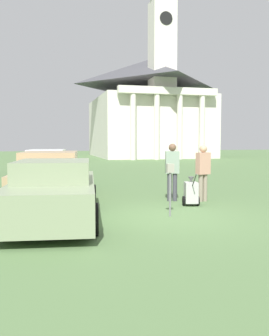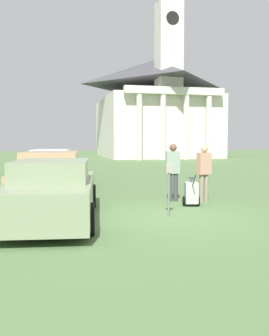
# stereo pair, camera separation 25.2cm
# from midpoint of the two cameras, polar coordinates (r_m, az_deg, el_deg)

# --- Properties ---
(ground_plane) EXTENTS (120.00, 120.00, 0.00)m
(ground_plane) POSITION_cam_midpoint_polar(r_m,az_deg,el_deg) (9.35, 4.00, -7.45)
(ground_plane) COLOR #517042
(parked_car_sage) EXTENTS (2.45, 5.17, 1.43)m
(parked_car_sage) POSITION_cam_midpoint_polar(r_m,az_deg,el_deg) (9.04, -12.87, -3.62)
(parked_car_sage) COLOR gray
(parked_car_sage) RESTS_ON ground_plane
(parked_car_tan) EXTENTS (2.52, 5.48, 1.54)m
(parked_car_tan) POSITION_cam_midpoint_polar(r_m,az_deg,el_deg) (12.27, -13.20, -1.40)
(parked_car_tan) COLOR tan
(parked_car_tan) RESTS_ON ground_plane
(parked_car_teal) EXTENTS (2.43, 4.83, 1.40)m
(parked_car_teal) POSITION_cam_midpoint_polar(r_m,az_deg,el_deg) (15.50, -13.38, -0.44)
(parked_car_teal) COLOR #23666B
(parked_car_teal) RESTS_ON ground_plane
(parked_car_white) EXTENTS (2.55, 5.44, 1.45)m
(parked_car_white) POSITION_cam_midpoint_polar(r_m,az_deg,el_deg) (18.74, -13.50, 0.41)
(parked_car_white) COLOR silver
(parked_car_white) RESTS_ON ground_plane
(parked_car_navy) EXTENTS (2.55, 5.14, 1.37)m
(parked_car_navy) POSITION_cam_midpoint_polar(r_m,az_deg,el_deg) (22.63, -13.60, 0.98)
(parked_car_navy) COLOR #19234C
(parked_car_navy) RESTS_ON ground_plane
(parking_meter) EXTENTS (0.18, 0.09, 1.32)m
(parking_meter) POSITION_cam_midpoint_polar(r_m,az_deg,el_deg) (9.28, 4.69, -1.79)
(parking_meter) COLOR slate
(parking_meter) RESTS_ON ground_plane
(person_worker) EXTENTS (0.46, 0.31, 1.79)m
(person_worker) POSITION_cam_midpoint_polar(r_m,az_deg,el_deg) (11.67, 5.16, -0.04)
(person_worker) COLOR #3F3F47
(person_worker) RESTS_ON ground_plane
(person_supervisor) EXTENTS (0.46, 0.31, 1.75)m
(person_supervisor) POSITION_cam_midpoint_polar(r_m,az_deg,el_deg) (11.72, 9.80, -0.20)
(person_supervisor) COLOR gray
(person_supervisor) RESTS_ON ground_plane
(equipment_cart) EXTENTS (0.52, 1.00, 1.00)m
(equipment_cart) POSITION_cam_midpoint_polar(r_m,az_deg,el_deg) (10.96, 7.95, -3.70)
(equipment_cart) COLOR #B2B2AD
(equipment_cart) RESTS_ON ground_plane
(church) EXTENTS (12.23, 15.30, 23.30)m
(church) POSITION_cam_midpoint_polar(r_m,az_deg,el_deg) (44.52, 1.89, 9.45)
(church) COLOR silver
(church) RESTS_ON ground_plane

